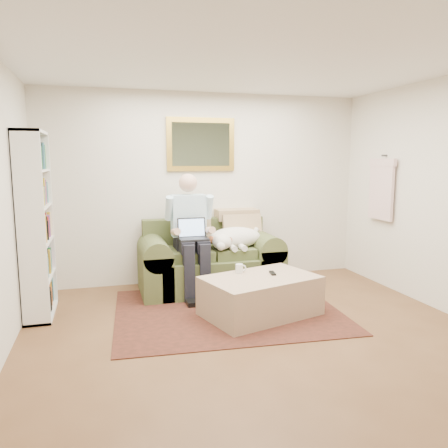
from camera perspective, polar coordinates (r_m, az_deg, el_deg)
name	(u,v)px	position (r m, az deg, el deg)	size (l,w,h in m)	color
room_shell	(259,203)	(4.05, 4.65, 2.73)	(4.51, 5.00, 2.61)	brown
rug	(227,311)	(5.03, 0.42, -11.26)	(2.47, 1.98, 0.01)	#311B13
sofa	(210,266)	(5.77, -1.89, -5.48)	(1.81, 0.92, 1.08)	#3E4625
seated_man	(192,235)	(5.46, -4.26, -1.49)	(0.60, 0.85, 1.52)	#8CC2D8
laptop	(193,233)	(5.38, -4.12, -1.23)	(0.35, 0.28, 0.25)	black
sleeping_dog	(235,237)	(5.69, 1.48, -1.77)	(0.74, 0.47, 0.28)	white
ottoman	(260,296)	(4.86, 4.76, -9.35)	(1.20, 0.76, 0.44)	tan
coffee_mug	(239,268)	(4.93, 2.00, -5.83)	(0.08, 0.08, 0.10)	white
tv_remote	(272,273)	(4.92, 6.35, -6.40)	(0.05, 0.15, 0.02)	black
bookshelf	(36,225)	(5.12, -23.37, -0.12)	(0.28, 0.80, 2.00)	white
wall_mirror	(201,144)	(6.05, -3.04, 10.34)	(0.94, 0.04, 0.72)	gold
hanging_shirt	(381,186)	(6.19, 19.88, 4.71)	(0.06, 0.52, 0.90)	#F2C8C9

